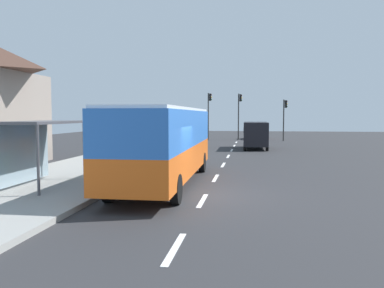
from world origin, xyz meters
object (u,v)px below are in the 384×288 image
Objects in this scene: recycling_bin_red at (108,168)px; recycling_bin_green at (113,166)px; recycling_bin_yellow at (118,164)px; traffic_light_near_side at (285,113)px; traffic_light_far_side at (209,109)px; traffic_light_median at (239,109)px; bus_shelter at (35,136)px; white_van at (256,133)px; bus at (165,141)px; sedan_near at (255,133)px.

recycling_bin_red is 1.00× the size of recycling_bin_green.
traffic_light_near_side reaches higher than recycling_bin_yellow.
traffic_light_far_side reaches higher than recycling_bin_red.
traffic_light_far_side reaches higher than traffic_light_median.
traffic_light_far_side is 1.37× the size of bus_shelter.
traffic_light_far_side is at bearing 174.69° from traffic_light_near_side.
recycling_bin_red is 0.70m from recycling_bin_green.
recycling_bin_red is at bearing -98.25° from traffic_light_median.
recycling_bin_red is 31.07m from traffic_light_far_side.
traffic_light_near_side reaches higher than white_van.
sedan_near is (4.01, 33.17, -1.05)m from bus.
traffic_light_near_side is at bearing 69.57° from bus_shelter.
bus is 2.83m from recycling_bin_green.
recycling_bin_green is 31.48m from traffic_light_median.
sedan_near is at bearing 38.64° from traffic_light_median.
traffic_light_near_side reaches higher than sedan_near.
sedan_near is 33.86m from recycling_bin_red.
bus_shelter is (-3.31, -32.79, -1.53)m from traffic_light_far_side.
recycling_bin_yellow is (0.00, 1.40, 0.00)m from recycling_bin_red.
recycling_bin_green is at bearing -92.07° from traffic_light_far_side.
white_van is 0.95× the size of traffic_light_far_side.
white_van is 18.58m from recycling_bin_yellow.
sedan_near is 33.17m from recycling_bin_green.
recycling_bin_yellow is 0.20× the size of traffic_light_near_side.
sedan_near is at bearing 78.46° from recycling_bin_yellow.
white_van is 0.96× the size of traffic_light_median.
traffic_light_far_side is (-5.31, 12.08, 2.28)m from white_van.
recycling_bin_yellow is at bearing -108.68° from traffic_light_near_side.
traffic_light_near_side is at bearing -17.39° from traffic_light_median.
bus is 2.76m from recycling_bin_red.
white_van reaches higher than recycling_bin_yellow.
white_van is 5.50× the size of recycling_bin_green.
sedan_near is 32.48m from recycling_bin_yellow.
recycling_bin_red and recycling_bin_yellow have the same top height.
bus_shelter is (-2.21, -2.58, 1.44)m from recycling_bin_green.
bus is at bearing -103.50° from traffic_light_near_side.
traffic_light_median is (-5.11, 1.60, 0.48)m from traffic_light_near_side.
bus_shelter reaches higher than recycling_bin_yellow.
bus_shelter is at bearing -101.46° from traffic_light_median.
white_van is 5.50× the size of recycling_bin_red.
bus_shelter is at bearing -95.76° from traffic_light_far_side.
sedan_near is at bearing 135.76° from traffic_light_near_side.
traffic_light_far_side is 3.59m from traffic_light_median.
recycling_bin_yellow is 30.40m from traffic_light_near_side.
recycling_bin_yellow is at bearing 90.00° from recycling_bin_green.
bus is at bearing -101.77° from white_van.
white_van reaches higher than recycling_bin_red.
bus_shelter is at bearing -130.60° from recycling_bin_green.
recycling_bin_green is at bearing -90.00° from recycling_bin_yellow.
recycling_bin_yellow is (-6.40, -17.43, -0.69)m from white_van.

